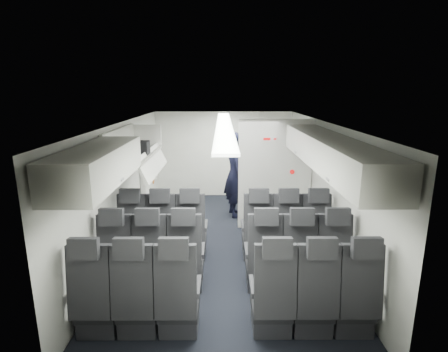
{
  "coord_description": "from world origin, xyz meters",
  "views": [
    {
      "loc": [
        -0.03,
        -5.74,
        2.66
      ],
      "look_at": [
        0.0,
        0.4,
        1.15
      ],
      "focal_mm": 28.0,
      "sensor_mm": 36.0,
      "label": 1
    }
  ],
  "objects_px": {
    "seat_row_rear": "(225,301)",
    "boarding_door": "(147,172)",
    "galley_unit": "(262,161)",
    "carry_on_bag": "(137,148)",
    "flight_attendant": "(235,174)",
    "seat_row_front": "(224,235)",
    "seat_row_mid": "(225,262)"
  },
  "relations": [
    {
      "from": "seat_row_rear",
      "to": "boarding_door",
      "type": "distance_m",
      "value": 4.25
    },
    {
      "from": "galley_unit",
      "to": "carry_on_bag",
      "type": "relative_size",
      "value": 5.39
    },
    {
      "from": "flight_attendant",
      "to": "carry_on_bag",
      "type": "bearing_deg",
      "value": 125.8
    },
    {
      "from": "seat_row_front",
      "to": "carry_on_bag",
      "type": "relative_size",
      "value": 9.44
    },
    {
      "from": "galley_unit",
      "to": "flight_attendant",
      "type": "relative_size",
      "value": 1.04
    },
    {
      "from": "seat_row_rear",
      "to": "seat_row_mid",
      "type": "bearing_deg",
      "value": 90.0
    },
    {
      "from": "boarding_door",
      "to": "galley_unit",
      "type": "bearing_deg",
      "value": 24.28
    },
    {
      "from": "seat_row_front",
      "to": "boarding_door",
      "type": "bearing_deg",
      "value": 128.16
    },
    {
      "from": "seat_row_front",
      "to": "flight_attendant",
      "type": "bearing_deg",
      "value": 83.55
    },
    {
      "from": "galley_unit",
      "to": "flight_attendant",
      "type": "distance_m",
      "value": 1.41
    },
    {
      "from": "galley_unit",
      "to": "boarding_door",
      "type": "relative_size",
      "value": 1.02
    },
    {
      "from": "boarding_door",
      "to": "flight_attendant",
      "type": "distance_m",
      "value": 1.87
    },
    {
      "from": "galley_unit",
      "to": "carry_on_bag",
      "type": "xyz_separation_m",
      "value": [
        -2.31,
        -3.04,
        0.83
      ]
    },
    {
      "from": "seat_row_mid",
      "to": "flight_attendant",
      "type": "relative_size",
      "value": 1.82
    },
    {
      "from": "boarding_door",
      "to": "carry_on_bag",
      "type": "relative_size",
      "value": 5.27
    },
    {
      "from": "flight_attendant",
      "to": "carry_on_bag",
      "type": "xyz_separation_m",
      "value": [
        -1.59,
        -1.83,
        0.87
      ]
    },
    {
      "from": "flight_attendant",
      "to": "seat_row_rear",
      "type": "bearing_deg",
      "value": 163.33
    },
    {
      "from": "seat_row_front",
      "to": "carry_on_bag",
      "type": "xyz_separation_m",
      "value": [
        -1.36,
        0.21,
        1.38
      ]
    },
    {
      "from": "carry_on_bag",
      "to": "seat_row_rear",
      "type": "bearing_deg",
      "value": -55.82
    },
    {
      "from": "seat_row_mid",
      "to": "seat_row_rear",
      "type": "xyz_separation_m",
      "value": [
        0.0,
        -0.9,
        0.0
      ]
    },
    {
      "from": "galley_unit",
      "to": "boarding_door",
      "type": "distance_m",
      "value": 2.84
    },
    {
      "from": "galley_unit",
      "to": "flight_attendant",
      "type": "height_order",
      "value": "galley_unit"
    },
    {
      "from": "galley_unit",
      "to": "carry_on_bag",
      "type": "bearing_deg",
      "value": -127.22
    },
    {
      "from": "seat_row_mid",
      "to": "seat_row_rear",
      "type": "height_order",
      "value": "same"
    },
    {
      "from": "boarding_door",
      "to": "flight_attendant",
      "type": "xyz_separation_m",
      "value": [
        1.87,
        -0.04,
        -0.04
      ]
    },
    {
      "from": "galley_unit",
      "to": "seat_row_mid",
      "type": "bearing_deg",
      "value": -102.88
    },
    {
      "from": "seat_row_front",
      "to": "boarding_door",
      "type": "xyz_separation_m",
      "value": [
        -1.64,
        2.09,
        0.55
      ]
    },
    {
      "from": "seat_row_front",
      "to": "seat_row_rear",
      "type": "relative_size",
      "value": 1.0
    },
    {
      "from": "seat_row_mid",
      "to": "galley_unit",
      "type": "height_order",
      "value": "galley_unit"
    },
    {
      "from": "seat_row_front",
      "to": "seat_row_rear",
      "type": "height_order",
      "value": "same"
    },
    {
      "from": "galley_unit",
      "to": "boarding_door",
      "type": "height_order",
      "value": "galley_unit"
    },
    {
      "from": "seat_row_front",
      "to": "boarding_door",
      "type": "distance_m",
      "value": 2.71
    }
  ]
}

